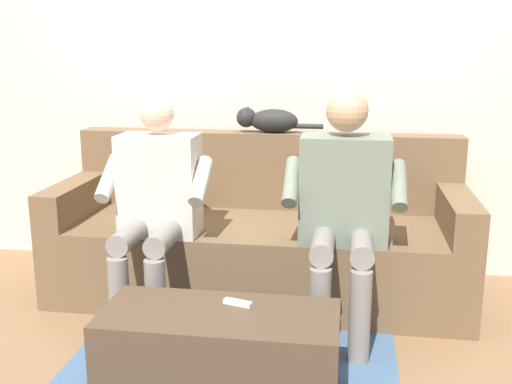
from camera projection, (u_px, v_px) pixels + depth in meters
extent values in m
plane|color=#846042|center=(237.00, 350.00, 2.87)|extent=(8.00, 8.00, 0.00)
cube|color=beige|center=(272.00, 59.00, 3.74)|extent=(5.40, 0.06, 2.64)
cube|color=brown|center=(256.00, 263.00, 3.40)|extent=(1.99, 0.67, 0.44)
cube|color=brown|center=(267.00, 204.00, 3.75)|extent=(2.30, 0.17, 0.89)
cube|color=brown|center=(456.00, 255.00, 3.21)|extent=(0.16, 0.67, 0.64)
cube|color=brown|center=(74.00, 237.00, 3.53)|extent=(0.16, 0.67, 0.64)
cube|color=#4C3828|center=(220.00, 354.00, 2.46)|extent=(0.96, 0.43, 0.37)
cube|color=slate|center=(344.00, 190.00, 3.01)|extent=(0.44, 0.24, 0.54)
sphere|color=tan|center=(347.00, 111.00, 2.91)|extent=(0.21, 0.21, 0.21)
cylinder|color=gray|center=(362.00, 245.00, 2.85)|extent=(0.11, 0.40, 0.11)
cylinder|color=gray|center=(323.00, 243.00, 2.88)|extent=(0.11, 0.40, 0.11)
cylinder|color=gray|center=(360.00, 317.00, 2.72)|extent=(0.10, 0.10, 0.44)
cylinder|color=gray|center=(320.00, 314.00, 2.75)|extent=(0.10, 0.10, 0.44)
cylinder|color=slate|center=(399.00, 185.00, 2.88)|extent=(0.08, 0.27, 0.22)
cylinder|color=slate|center=(291.00, 182.00, 2.96)|extent=(0.08, 0.27, 0.22)
cube|color=beige|center=(160.00, 185.00, 3.14)|extent=(0.40, 0.23, 0.53)
sphere|color=beige|center=(157.00, 114.00, 3.06)|extent=(0.17, 0.17, 0.17)
cylinder|color=gray|center=(166.00, 236.00, 2.99)|extent=(0.11, 0.40, 0.11)
cylinder|color=gray|center=(131.00, 234.00, 3.01)|extent=(0.11, 0.40, 0.11)
cylinder|color=gray|center=(156.00, 304.00, 2.86)|extent=(0.10, 0.10, 0.44)
cylinder|color=gray|center=(120.00, 301.00, 2.89)|extent=(0.10, 0.10, 0.44)
cylinder|color=beige|center=(201.00, 181.00, 3.02)|extent=(0.08, 0.27, 0.22)
cylinder|color=beige|center=(109.00, 178.00, 3.09)|extent=(0.08, 0.27, 0.22)
ellipsoid|color=black|center=(274.00, 121.00, 3.62)|extent=(0.29, 0.15, 0.14)
sphere|color=black|center=(246.00, 117.00, 3.64)|extent=(0.12, 0.12, 0.12)
cone|color=black|center=(248.00, 109.00, 3.66)|extent=(0.04, 0.04, 0.04)
cone|color=black|center=(246.00, 110.00, 3.60)|extent=(0.04, 0.04, 0.04)
cylinder|color=black|center=(308.00, 126.00, 3.60)|extent=(0.18, 0.03, 0.03)
cube|color=white|center=(238.00, 303.00, 2.49)|extent=(0.13, 0.07, 0.02)
cube|color=#426084|center=(227.00, 377.00, 2.63)|extent=(1.48, 1.58, 0.01)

